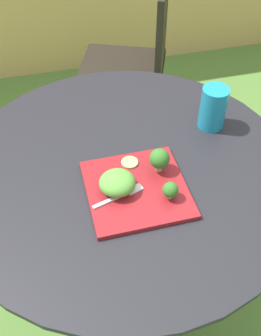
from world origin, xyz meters
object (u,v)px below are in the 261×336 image
(patio_chair, at_px, (139,55))
(salad_plate, at_px, (137,189))
(drinking_glass, at_px, (213,110))
(fork, at_px, (124,194))

(patio_chair, relative_size, salad_plate, 3.28)
(salad_plate, relative_size, drinking_glass, 1.96)
(patio_chair, xyz_separation_m, drinking_glass, (0.00, -0.87, 0.30))
(salad_plate, bearing_deg, drinking_glass, 35.18)
(patio_chair, height_order, salad_plate, patio_chair)
(salad_plate, relative_size, fork, 1.80)
(patio_chair, bearing_deg, drinking_glass, -89.78)
(salad_plate, height_order, fork, fork)
(patio_chair, bearing_deg, salad_plate, -105.69)
(patio_chair, distance_m, drinking_glass, 0.91)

